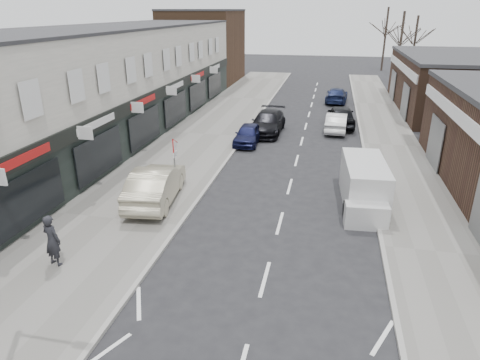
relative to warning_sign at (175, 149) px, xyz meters
The scene contains 17 objects.
pavement_left 10.35m from the warning_sign, 99.04° to the left, with size 5.50×64.00×0.12m, color slate.
pavement_right 14.95m from the warning_sign, 42.51° to the left, with size 3.50×64.00×0.12m, color slate.
shop_terrace_left 11.30m from the warning_sign, 138.04° to the left, with size 8.00×41.00×7.10m, color silver.
brick_block_far 34.09m from the warning_sign, 104.18° to the left, with size 8.00×10.00×8.00m, color #4B3220.
right_unit_far 28.21m from the warning_sign, 51.25° to the left, with size 10.00×16.00×4.50m, color #3C271B.
tree_far_a 38.75m from the warning_sign, 68.53° to the left, with size 3.60×3.60×8.00m, color #382D26, non-canonical shape.
tree_far_b 45.24m from the warning_sign, 68.36° to the left, with size 3.60×3.60×7.50m, color #382D26, non-canonical shape.
tree_far_c 49.95m from the warning_sign, 74.12° to the left, with size 3.60×3.60×8.50m, color #382D26, non-canonical shape.
warning_sign is the anchor object (origin of this frame).
white_van 8.68m from the warning_sign, ahead, with size 2.01×5.04×1.92m.
sedan_on_pavement 1.83m from the warning_sign, 113.30° to the right, with size 1.71×4.89×1.61m, color #ACA48A.
pedestrian 7.13m from the warning_sign, 105.55° to the right, with size 0.67×0.44×1.82m, color black.
parked_car_left_a 9.04m from the warning_sign, 78.61° to the left, with size 1.50×3.72×1.27m, color #121538.
parked_car_left_b 11.97m from the warning_sign, 77.37° to the left, with size 2.09×5.15×1.49m, color black.
parked_car_right_a 15.02m from the warning_sign, 60.50° to the left, with size 1.42×4.08×1.35m, color silver.
parked_car_right_b 16.46m from the warning_sign, 62.12° to the left, with size 1.88×4.67×1.59m, color black.
parked_car_right_c 24.75m from the warning_sign, 72.67° to the left, with size 1.87×4.61×1.34m, color #141C3F.
Camera 1 is at (1.63, -5.63, 8.15)m, focal length 32.00 mm.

